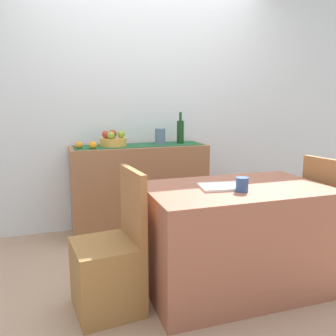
# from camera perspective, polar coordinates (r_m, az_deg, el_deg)

# --- Properties ---
(ground_plane) EXTENTS (6.40, 6.40, 0.02)m
(ground_plane) POSITION_cam_1_polar(r_m,az_deg,el_deg) (2.92, 2.46, -16.08)
(ground_plane) COLOR tan
(ground_plane) RESTS_ON ground
(room_wall_rear) EXTENTS (6.40, 0.06, 2.70)m
(room_wall_rear) POSITION_cam_1_polar(r_m,az_deg,el_deg) (3.73, -3.81, 11.47)
(room_wall_rear) COLOR silver
(room_wall_rear) RESTS_ON ground
(sideboard_console) EXTENTS (1.32, 0.42, 0.87)m
(sideboard_console) POSITION_cam_1_polar(r_m,az_deg,el_deg) (3.56, -4.56, -3.38)
(sideboard_console) COLOR #9A6642
(sideboard_console) RESTS_ON ground
(table_runner) EXTENTS (1.24, 0.32, 0.01)m
(table_runner) POSITION_cam_1_polar(r_m,az_deg,el_deg) (3.48, -4.67, 3.66)
(table_runner) COLOR #205934
(table_runner) RESTS_ON sideboard_console
(fruit_bowl) EXTENTS (0.25, 0.25, 0.08)m
(fruit_bowl) POSITION_cam_1_polar(r_m,az_deg,el_deg) (3.42, -8.75, 4.15)
(fruit_bowl) COLOR gold
(fruit_bowl) RESTS_ON table_runner
(apple_upper) EXTENTS (0.07, 0.07, 0.07)m
(apple_upper) POSITION_cam_1_polar(r_m,az_deg,el_deg) (3.35, -9.15, 5.23)
(apple_upper) COLOR #84AE38
(apple_upper) RESTS_ON fruit_bowl
(apple_right) EXTENTS (0.08, 0.08, 0.08)m
(apple_right) POSITION_cam_1_polar(r_m,az_deg,el_deg) (3.44, -8.88, 5.44)
(apple_right) COLOR #A62A19
(apple_right) RESTS_ON fruit_bowl
(apple_rear) EXTENTS (0.07, 0.07, 0.07)m
(apple_rear) POSITION_cam_1_polar(r_m,az_deg,el_deg) (3.41, -9.95, 5.34)
(apple_rear) COLOR #B7382A
(apple_rear) RESTS_ON fruit_bowl
(apple_front) EXTENTS (0.07, 0.07, 0.07)m
(apple_front) POSITION_cam_1_polar(r_m,az_deg,el_deg) (3.41, -7.51, 5.40)
(apple_front) COLOR #88A72D
(apple_front) RESTS_ON fruit_bowl
(wine_bottle) EXTENTS (0.07, 0.07, 0.32)m
(wine_bottle) POSITION_cam_1_polar(r_m,az_deg,el_deg) (3.58, 2.00, 5.86)
(wine_bottle) COLOR #163E19
(wine_bottle) RESTS_ON sideboard_console
(ceramic_vase) EXTENTS (0.10, 0.10, 0.16)m
(ceramic_vase) POSITION_cam_1_polar(r_m,az_deg,el_deg) (3.52, -1.26, 5.06)
(ceramic_vase) COLOR slate
(ceramic_vase) RESTS_ON sideboard_console
(orange_loose_mid) EXTENTS (0.07, 0.07, 0.07)m
(orange_loose_mid) POSITION_cam_1_polar(r_m,az_deg,el_deg) (3.34, -14.11, 3.59)
(orange_loose_mid) COLOR orange
(orange_loose_mid) RESTS_ON sideboard_console
(orange_loose_end) EXTENTS (0.07, 0.07, 0.07)m
(orange_loose_end) POSITION_cam_1_polar(r_m,az_deg,el_deg) (3.30, -11.95, 3.61)
(orange_loose_end) COLOR orange
(orange_loose_end) RESTS_ON sideboard_console
(dining_table) EXTENTS (1.22, 0.74, 0.74)m
(dining_table) POSITION_cam_1_polar(r_m,az_deg,el_deg) (2.56, 10.65, -10.99)
(dining_table) COLOR #9D5C45
(dining_table) RESTS_ON ground
(open_book) EXTENTS (0.30, 0.24, 0.02)m
(open_book) POSITION_cam_1_polar(r_m,az_deg,el_deg) (2.39, 8.52, -2.98)
(open_book) COLOR white
(open_book) RESTS_ON dining_table
(coffee_cup) EXTENTS (0.08, 0.08, 0.09)m
(coffee_cup) POSITION_cam_1_polar(r_m,az_deg,el_deg) (2.32, 11.78, -2.60)
(coffee_cup) COLOR #315293
(coffee_cup) RESTS_ON dining_table
(chair_near_window) EXTENTS (0.44, 0.44, 0.90)m
(chair_near_window) POSITION_cam_1_polar(r_m,az_deg,el_deg) (2.35, -9.36, -15.86)
(chair_near_window) COLOR olive
(chair_near_window) RESTS_ON ground
(chair_by_corner) EXTENTS (0.48, 0.48, 0.90)m
(chair_by_corner) POSITION_cam_1_polar(r_m,az_deg,el_deg) (3.09, 25.24, -10.05)
(chair_by_corner) COLOR #A16739
(chair_by_corner) RESTS_ON ground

